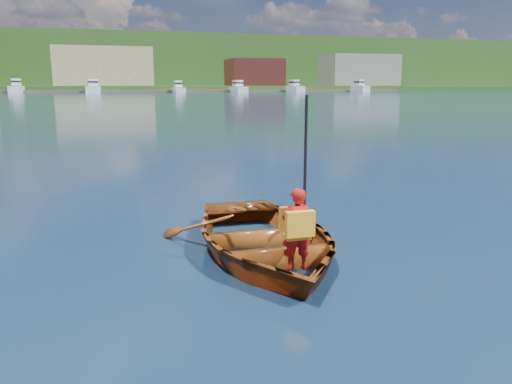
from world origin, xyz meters
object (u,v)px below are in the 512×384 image
(rowboat, at_px, (264,238))
(dock, at_px, (163,91))
(marina_yachts, at_px, (121,88))
(child_paddler, at_px, (297,227))

(rowboat, distance_m, dock, 149.42)
(marina_yachts, bearing_deg, child_paddler, -89.92)
(rowboat, height_order, dock, dock)
(rowboat, height_order, child_paddler, child_paddler)
(rowboat, xyz_separation_m, dock, (11.97, 148.94, 0.17))
(child_paddler, height_order, dock, child_paddler)
(child_paddler, distance_m, marina_yachts, 145.15)
(child_paddler, distance_m, dock, 150.31)
(marina_yachts, bearing_deg, dock, 21.31)
(child_paddler, xyz_separation_m, dock, (11.83, 149.84, -0.23))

